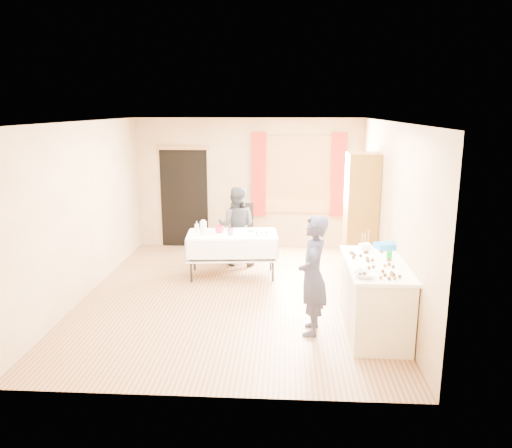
# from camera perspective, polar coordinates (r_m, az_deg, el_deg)

# --- Properties ---
(floor) EXTENTS (4.50, 5.50, 0.02)m
(floor) POSITION_cam_1_polar(r_m,az_deg,el_deg) (7.70, -2.41, -8.19)
(floor) COLOR #9E7047
(floor) RESTS_ON ground
(ceiling) EXTENTS (4.50, 5.50, 0.02)m
(ceiling) POSITION_cam_1_polar(r_m,az_deg,el_deg) (7.17, -2.61, 11.70)
(ceiling) COLOR white
(ceiling) RESTS_ON floor
(wall_back) EXTENTS (4.50, 0.02, 2.60)m
(wall_back) POSITION_cam_1_polar(r_m,az_deg,el_deg) (10.03, -0.90, 4.61)
(wall_back) COLOR tan
(wall_back) RESTS_ON floor
(wall_front) EXTENTS (4.50, 0.02, 2.60)m
(wall_front) POSITION_cam_1_polar(r_m,az_deg,el_deg) (4.68, -5.94, -5.52)
(wall_front) COLOR tan
(wall_front) RESTS_ON floor
(wall_left) EXTENTS (0.02, 5.50, 2.60)m
(wall_left) POSITION_cam_1_polar(r_m,az_deg,el_deg) (7.88, -19.09, 1.52)
(wall_left) COLOR tan
(wall_left) RESTS_ON floor
(wall_right) EXTENTS (0.02, 5.50, 2.60)m
(wall_right) POSITION_cam_1_polar(r_m,az_deg,el_deg) (7.44, 15.08, 1.14)
(wall_right) COLOR tan
(wall_right) RESTS_ON floor
(window_frame) EXTENTS (1.32, 0.06, 1.52)m
(window_frame) POSITION_cam_1_polar(r_m,az_deg,el_deg) (9.94, 4.86, 5.65)
(window_frame) COLOR olive
(window_frame) RESTS_ON wall_back
(window_pane) EXTENTS (1.20, 0.02, 1.40)m
(window_pane) POSITION_cam_1_polar(r_m,az_deg,el_deg) (9.93, 4.86, 5.64)
(window_pane) COLOR white
(window_pane) RESTS_ON wall_back
(curtain_left) EXTENTS (0.28, 0.06, 1.65)m
(curtain_left) POSITION_cam_1_polar(r_m,az_deg,el_deg) (9.90, 0.33, 5.67)
(curtain_left) COLOR #AF1E15
(curtain_left) RESTS_ON wall_back
(curtain_right) EXTENTS (0.28, 0.06, 1.65)m
(curtain_right) POSITION_cam_1_polar(r_m,az_deg,el_deg) (9.94, 9.39, 5.52)
(curtain_right) COLOR #AF1E15
(curtain_right) RESTS_ON wall_back
(doorway) EXTENTS (0.95, 0.04, 2.00)m
(doorway) POSITION_cam_1_polar(r_m,az_deg,el_deg) (10.23, -8.20, 2.94)
(doorway) COLOR black
(doorway) RESTS_ON floor
(door_lintel) EXTENTS (1.05, 0.06, 0.08)m
(door_lintel) POSITION_cam_1_polar(r_m,az_deg,el_deg) (10.07, -8.43, 8.63)
(door_lintel) COLOR olive
(door_lintel) RESTS_ON wall_back
(cabinet) EXTENTS (0.50, 0.60, 2.09)m
(cabinet) POSITION_cam_1_polar(r_m,az_deg,el_deg) (8.38, 11.87, 0.84)
(cabinet) COLOR brown
(cabinet) RESTS_ON floor
(counter) EXTENTS (0.74, 1.57, 0.91)m
(counter) POSITION_cam_1_polar(r_m,az_deg,el_deg) (6.55, 13.38, -8.13)
(counter) COLOR beige
(counter) RESTS_ON floor
(party_table) EXTENTS (1.56, 0.90, 0.75)m
(party_table) POSITION_cam_1_polar(r_m,az_deg,el_deg) (8.41, -2.73, -3.05)
(party_table) COLOR black
(party_table) RESTS_ON floor
(chair) EXTENTS (0.49, 0.49, 1.04)m
(chair) POSITION_cam_1_polar(r_m,az_deg,el_deg) (9.41, -1.52, -2.13)
(chair) COLOR black
(chair) RESTS_ON floor
(girl) EXTENTS (0.62, 0.46, 1.52)m
(girl) POSITION_cam_1_polar(r_m,az_deg,el_deg) (6.26, 6.51, -5.85)
(girl) COLOR #272943
(girl) RESTS_ON floor
(woman) EXTENTS (0.81, 0.68, 1.43)m
(woman) POSITION_cam_1_polar(r_m,az_deg,el_deg) (8.97, -2.22, -0.24)
(woman) COLOR black
(woman) RESTS_ON floor
(soda_can) EXTENTS (0.08, 0.08, 0.12)m
(soda_can) POSITION_cam_1_polar(r_m,az_deg,el_deg) (6.52, 14.98, -3.53)
(soda_can) COLOR #0A8514
(soda_can) RESTS_ON counter
(mixing_bowl) EXTENTS (0.35, 0.35, 0.06)m
(mixing_bowl) POSITION_cam_1_polar(r_m,az_deg,el_deg) (5.83, 12.24, -5.71)
(mixing_bowl) COLOR white
(mixing_bowl) RESTS_ON counter
(foam_block) EXTENTS (0.17, 0.14, 0.08)m
(foam_block) POSITION_cam_1_polar(r_m,az_deg,el_deg) (6.94, 12.32, -2.53)
(foam_block) COLOR white
(foam_block) RESTS_ON counter
(blue_basket) EXTENTS (0.35, 0.28, 0.08)m
(blue_basket) POSITION_cam_1_polar(r_m,az_deg,el_deg) (7.05, 14.68, -2.43)
(blue_basket) COLOR blue
(blue_basket) RESTS_ON counter
(pitcher) EXTENTS (0.14, 0.14, 0.22)m
(pitcher) POSITION_cam_1_polar(r_m,az_deg,el_deg) (8.25, -6.04, -0.45)
(pitcher) COLOR silver
(pitcher) RESTS_ON party_table
(cup_red) EXTENTS (0.18, 0.18, 0.12)m
(cup_red) POSITION_cam_1_polar(r_m,az_deg,el_deg) (8.35, -4.18, -0.62)
(cup_red) COLOR #E91944
(cup_red) RESTS_ON party_table
(cup_rainbow) EXTENTS (0.14, 0.14, 0.11)m
(cup_rainbow) POSITION_cam_1_polar(r_m,az_deg,el_deg) (8.18, -2.95, -0.91)
(cup_rainbow) COLOR red
(cup_rainbow) RESTS_ON party_table
(small_bowl) EXTENTS (0.21, 0.21, 0.05)m
(small_bowl) POSITION_cam_1_polar(r_m,az_deg,el_deg) (8.44, -0.54, -0.66)
(small_bowl) COLOR white
(small_bowl) RESTS_ON party_table
(pastry_tray) EXTENTS (0.31, 0.25, 0.02)m
(pastry_tray) POSITION_cam_1_polar(r_m,az_deg,el_deg) (8.22, 0.64, -1.14)
(pastry_tray) COLOR white
(pastry_tray) RESTS_ON party_table
(bottle) EXTENTS (0.10, 0.10, 0.16)m
(bottle) POSITION_cam_1_polar(r_m,az_deg,el_deg) (8.54, -6.78, -0.22)
(bottle) COLOR white
(bottle) RESTS_ON party_table
(cake_balls) EXTENTS (0.53, 1.12, 0.04)m
(cake_balls) POSITION_cam_1_polar(r_m,az_deg,el_deg) (6.29, 13.39, -4.42)
(cake_balls) COLOR #3F2314
(cake_balls) RESTS_ON counter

